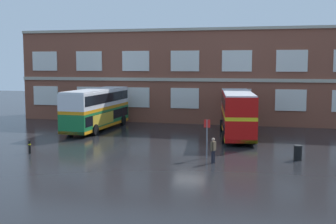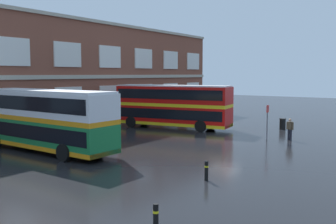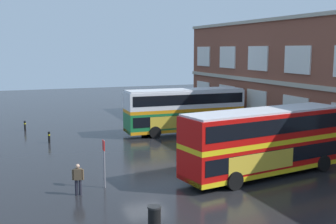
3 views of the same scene
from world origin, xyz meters
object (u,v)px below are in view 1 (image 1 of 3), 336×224
Objects in this scene: double_decker_middle at (237,113)px; safety_bollard_west at (30,147)px; bus_stand_flag at (207,135)px; double_decker_near at (97,108)px; station_litter_bin at (298,153)px; waiting_passenger at (213,149)px.

double_decker_middle reaches higher than safety_bollard_west.
double_decker_near is at bearing 140.36° from bus_stand_flag.
double_decker_middle is 4.17× the size of bus_stand_flag.
double_decker_near is 16.44m from bus_stand_flag.
station_litter_bin is (6.19, 0.74, -1.12)m from bus_stand_flag.
waiting_passenger is 1.85m from bus_stand_flag.
bus_stand_flag is (12.66, -10.49, -0.51)m from double_decker_near.
double_decker_near is 18.02m from waiting_passenger.
safety_bollard_west is at bearing -172.70° from bus_stand_flag.
waiting_passenger is (-0.58, -11.23, -1.22)m from double_decker_middle.
safety_bollard_west is at bearing -141.37° from double_decker_middle.
waiting_passenger reaches higher than safety_bollard_west.
waiting_passenger reaches higher than station_litter_bin.
waiting_passenger is 1.79× the size of safety_bollard_west.
bus_stand_flag is at bearing -97.42° from double_decker_middle.
double_decker_middle reaches higher than station_litter_bin.
bus_stand_flag is at bearing -39.64° from double_decker_near.
safety_bollard_west is at bearing -179.68° from waiting_passenger.
waiting_passenger is at bearing -66.85° from bus_stand_flag.
station_litter_bin is at bearing 7.13° from safety_bollard_west.
double_decker_near is 0.98× the size of double_decker_middle.
waiting_passenger is at bearing 0.32° from safety_bollard_west.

